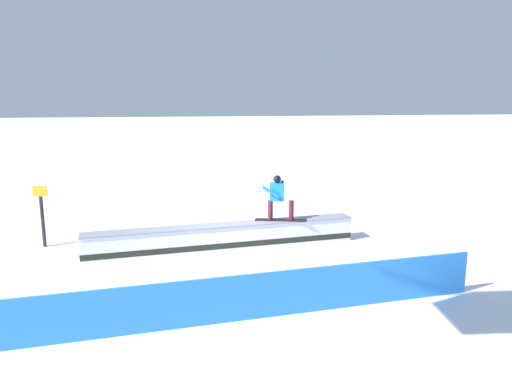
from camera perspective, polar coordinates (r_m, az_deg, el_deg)
The scene contains 5 objects.
ground_plane at distance 14.41m, azimuth -3.72°, elevation -6.43°, with size 120.00×120.00×0.00m, color white.
grind_box at distance 14.31m, azimuth -3.74°, elevation -5.18°, with size 7.61×1.79×0.72m.
snowboarder at distance 14.47m, azimuth 2.50°, elevation -0.49°, with size 1.51×0.53×1.31m.
safety_fence at distance 10.08m, azimuth -2.58°, elevation -11.90°, with size 10.58×0.06×0.94m, color #297CDC.
trail_marker at distance 15.56m, azimuth -22.89°, elevation -2.32°, with size 0.40×0.10×1.77m.
Camera 1 is at (0.56, 13.66, 4.56)m, focal length 35.60 mm.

